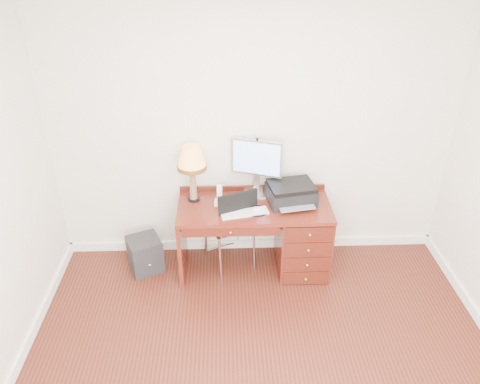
{
  "coord_description": "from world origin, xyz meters",
  "views": [
    {
      "loc": [
        -0.28,
        -2.49,
        3.14
      ],
      "look_at": [
        -0.15,
        1.2,
        1.02
      ],
      "focal_mm": 35.0,
      "sensor_mm": 36.0,
      "label": 1
    }
  ],
  "objects_px": {
    "leg_lamp": "(192,161)",
    "chair": "(229,219)",
    "desk": "(285,233)",
    "monitor": "(256,161)",
    "phone": "(220,199)",
    "printer": "(291,193)",
    "equipment_box": "(145,254)"
  },
  "relations": [
    {
      "from": "leg_lamp",
      "to": "chair",
      "type": "height_order",
      "value": "leg_lamp"
    },
    {
      "from": "desk",
      "to": "leg_lamp",
      "type": "bearing_deg",
      "value": 172.08
    },
    {
      "from": "monitor",
      "to": "phone",
      "type": "xyz_separation_m",
      "value": [
        -0.36,
        -0.2,
        -0.31
      ]
    },
    {
      "from": "desk",
      "to": "chair",
      "type": "distance_m",
      "value": 0.59
    },
    {
      "from": "printer",
      "to": "phone",
      "type": "bearing_deg",
      "value": 171.69
    },
    {
      "from": "desk",
      "to": "equipment_box",
      "type": "xyz_separation_m",
      "value": [
        -1.44,
        0.0,
        -0.23
      ]
    },
    {
      "from": "desk",
      "to": "chair",
      "type": "height_order",
      "value": "chair"
    },
    {
      "from": "monitor",
      "to": "chair",
      "type": "xyz_separation_m",
      "value": [
        -0.27,
        -0.21,
        -0.55
      ]
    },
    {
      "from": "desk",
      "to": "printer",
      "type": "xyz_separation_m",
      "value": [
        0.04,
        0.06,
        0.44
      ]
    },
    {
      "from": "desk",
      "to": "leg_lamp",
      "type": "xyz_separation_m",
      "value": [
        -0.92,
        0.13,
        0.77
      ]
    },
    {
      "from": "monitor",
      "to": "printer",
      "type": "bearing_deg",
      "value": -8.22
    },
    {
      "from": "printer",
      "to": "chair",
      "type": "bearing_deg",
      "value": 172.99
    },
    {
      "from": "chair",
      "to": "monitor",
      "type": "bearing_deg",
      "value": 14.38
    },
    {
      "from": "equipment_box",
      "to": "desk",
      "type": "bearing_deg",
      "value": -24.34
    },
    {
      "from": "printer",
      "to": "leg_lamp",
      "type": "height_order",
      "value": "leg_lamp"
    },
    {
      "from": "phone",
      "to": "chair",
      "type": "distance_m",
      "value": 0.25
    },
    {
      "from": "printer",
      "to": "leg_lamp",
      "type": "distance_m",
      "value": 1.02
    },
    {
      "from": "chair",
      "to": "equipment_box",
      "type": "height_order",
      "value": "chair"
    },
    {
      "from": "phone",
      "to": "printer",
      "type": "bearing_deg",
      "value": 8.43
    },
    {
      "from": "printer",
      "to": "phone",
      "type": "height_order",
      "value": "phone"
    },
    {
      "from": "desk",
      "to": "leg_lamp",
      "type": "height_order",
      "value": "leg_lamp"
    },
    {
      "from": "monitor",
      "to": "equipment_box",
      "type": "bearing_deg",
      "value": -149.57
    },
    {
      "from": "desk",
      "to": "equipment_box",
      "type": "height_order",
      "value": "desk"
    },
    {
      "from": "desk",
      "to": "equipment_box",
      "type": "distance_m",
      "value": 1.46
    },
    {
      "from": "equipment_box",
      "to": "phone",
      "type": "bearing_deg",
      "value": -21.91
    },
    {
      "from": "printer",
      "to": "phone",
      "type": "distance_m",
      "value": 0.7
    },
    {
      "from": "printer",
      "to": "phone",
      "type": "relative_size",
      "value": 2.42
    },
    {
      "from": "printer",
      "to": "leg_lamp",
      "type": "bearing_deg",
      "value": 165.64
    },
    {
      "from": "phone",
      "to": "equipment_box",
      "type": "xyz_separation_m",
      "value": [
        -0.79,
        -0.03,
        -0.63
      ]
    },
    {
      "from": "phone",
      "to": "equipment_box",
      "type": "bearing_deg",
      "value": -170.94
    },
    {
      "from": "printer",
      "to": "leg_lamp",
      "type": "relative_size",
      "value": 0.86
    },
    {
      "from": "desk",
      "to": "leg_lamp",
      "type": "relative_size",
      "value": 2.56
    }
  ]
}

